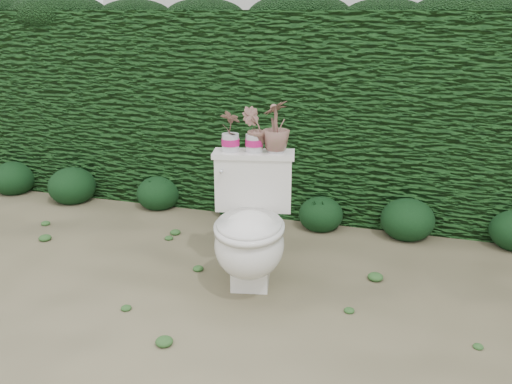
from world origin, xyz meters
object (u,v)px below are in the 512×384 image
(toilet, at_px, (251,230))
(potted_plant_left, at_px, (230,132))
(potted_plant_center, at_px, (254,131))
(potted_plant_right, at_px, (276,128))

(toilet, relative_size, potted_plant_left, 3.20)
(potted_plant_left, bearing_deg, toilet, 145.22)
(toilet, distance_m, potted_plant_center, 0.60)
(potted_plant_left, distance_m, potted_plant_right, 0.28)
(potted_plant_left, bearing_deg, potted_plant_right, -155.51)
(potted_plant_left, height_order, potted_plant_center, potted_plant_center)
(toilet, height_order, potted_plant_center, potted_plant_center)
(toilet, bearing_deg, potted_plant_left, 120.73)
(toilet, relative_size, potted_plant_center, 3.00)
(toilet, bearing_deg, potted_plant_right, 60.46)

